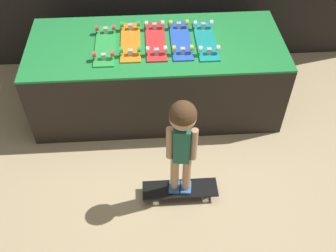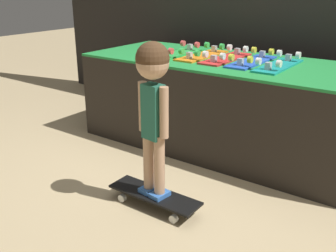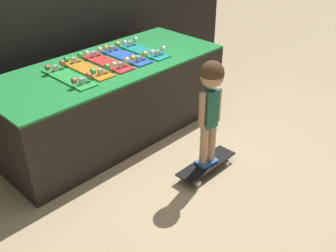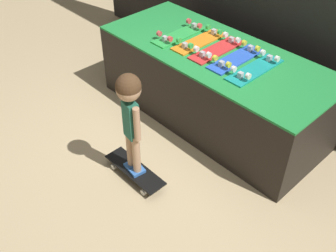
# 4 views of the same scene
# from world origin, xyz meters

# --- Properties ---
(ground_plane) EXTENTS (16.00, 16.00, 0.00)m
(ground_plane) POSITION_xyz_m (0.00, 0.00, 0.00)
(ground_plane) COLOR tan
(display_rack) EXTENTS (2.34, 0.97, 0.75)m
(display_rack) POSITION_xyz_m (0.00, 0.61, 0.38)
(display_rack) COLOR black
(display_rack) RESTS_ON ground_plane
(skateboard_green_on_rack) EXTENTS (0.18, 0.62, 0.09)m
(skateboard_green_on_rack) POSITION_xyz_m (-0.45, 0.58, 0.77)
(skateboard_green_on_rack) COLOR green
(skateboard_green_on_rack) RESTS_ON display_rack
(skateboard_orange_on_rack) EXTENTS (0.18, 0.62, 0.09)m
(skateboard_orange_on_rack) POSITION_xyz_m (-0.23, 0.63, 0.77)
(skateboard_orange_on_rack) COLOR orange
(skateboard_orange_on_rack) RESTS_ON display_rack
(skateboard_red_on_rack) EXTENTS (0.18, 0.62, 0.09)m
(skateboard_red_on_rack) POSITION_xyz_m (0.00, 0.62, 0.77)
(skateboard_red_on_rack) COLOR red
(skateboard_red_on_rack) RESTS_ON display_rack
(skateboard_blue_on_rack) EXTENTS (0.18, 0.62, 0.09)m
(skateboard_blue_on_rack) POSITION_xyz_m (0.23, 0.62, 0.77)
(skateboard_blue_on_rack) COLOR blue
(skateboard_blue_on_rack) RESTS_ON display_rack
(skateboard_teal_on_rack) EXTENTS (0.18, 0.62, 0.09)m
(skateboard_teal_on_rack) POSITION_xyz_m (0.45, 0.60, 0.77)
(skateboard_teal_on_rack) COLOR teal
(skateboard_teal_on_rack) RESTS_ON display_rack
(skateboard_on_floor) EXTENTS (0.62, 0.19, 0.09)m
(skateboard_on_floor) POSITION_xyz_m (0.14, -0.53, 0.07)
(skateboard_on_floor) COLOR black
(skateboard_on_floor) RESTS_ON ground_plane
(child) EXTENTS (0.23, 0.19, 0.96)m
(child) POSITION_xyz_m (0.14, -0.53, 0.76)
(child) COLOR #3870C6
(child) RESTS_ON skateboard_on_floor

